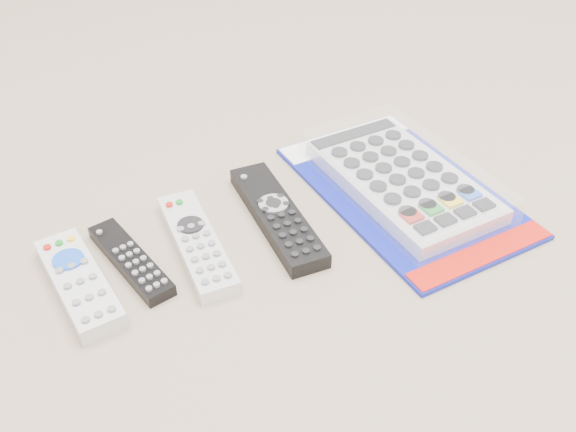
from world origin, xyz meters
TOP-DOWN VIEW (x-y plane):
  - remote_small_grey at (-0.23, 0.02)m, footprint 0.05×0.17m
  - remote_slim_black at (-0.17, 0.02)m, footprint 0.05×0.16m
  - remote_silver_dvd at (-0.09, 0.01)m, footprint 0.08×0.20m
  - remote_large_black at (0.02, -0.00)m, footprint 0.09×0.22m
  - jumbo_remote_packaged at (0.19, -0.04)m, footprint 0.24×0.36m

SIDE VIEW (x-z plane):
  - remote_slim_black at x=-0.17m, z-range 0.00..0.02m
  - remote_silver_dvd at x=-0.09m, z-range 0.00..0.02m
  - remote_large_black at x=0.02m, z-range 0.00..0.02m
  - remote_small_grey at x=-0.23m, z-range 0.00..0.03m
  - jumbo_remote_packaged at x=0.19m, z-range 0.00..0.04m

